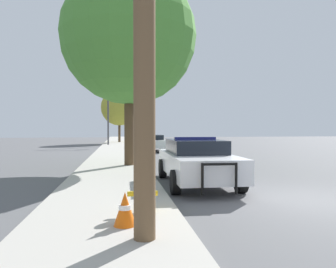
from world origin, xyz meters
The scene contains 10 objects.
ground_plane centered at (0.00, 0.00, 0.00)m, with size 110.00×110.00×0.00m, color #565659.
sidewalk_left centered at (-5.10, 0.00, 0.07)m, with size 3.00×110.00×0.13m.
police_car centered at (-2.34, 2.78, 0.78)m, with size 2.17×5.09×1.54m.
fire_hydrant centered at (-4.36, -1.05, 0.56)m, with size 0.62×0.27×0.81m.
traffic_light centered at (-4.75, 25.60, 3.79)m, with size 3.21×0.35×5.24m.
car_background_distant centered at (-1.54, 37.31, 0.73)m, with size 1.90×4.60×1.36m.
car_background_midblock centered at (-2.28, 17.80, 0.71)m, with size 1.92×4.14×1.28m.
tree_sidewalk_near centered at (-4.40, 7.48, 5.99)m, with size 6.16×6.16×8.95m.
tree_sidewalk_far centered at (-4.88, 31.62, 4.25)m, with size 4.32×4.32×6.29m.
traffic_cone centered at (-4.73, -1.89, 0.43)m, with size 0.40×0.40×0.59m.
Camera 1 is at (-4.81, -7.65, 1.85)m, focal length 35.00 mm.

